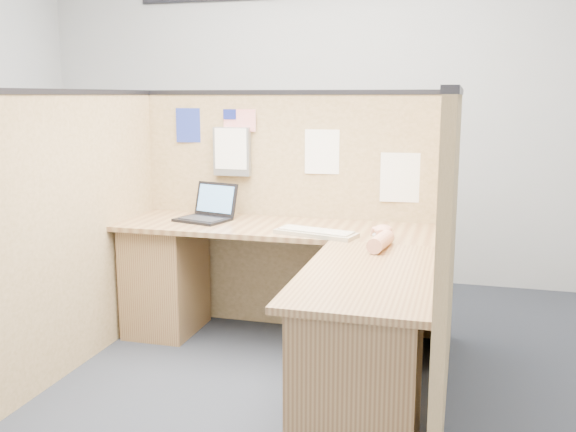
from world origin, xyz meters
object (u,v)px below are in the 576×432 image
(l_desk, at_px, (291,302))
(mouse, at_px, (383,235))
(laptop, at_px, (206,211))
(keyboard, at_px, (316,233))

(l_desk, bearing_deg, mouse, 22.17)
(laptop, distance_m, mouse, 1.18)
(l_desk, bearing_deg, laptop, 145.54)
(keyboard, bearing_deg, mouse, 14.03)
(laptop, height_order, keyboard, laptop)
(laptop, distance_m, keyboard, 0.82)
(l_desk, relative_size, laptop, 5.28)
(l_desk, distance_m, mouse, 0.62)
(keyboard, bearing_deg, l_desk, -102.23)
(laptop, relative_size, mouse, 3.11)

